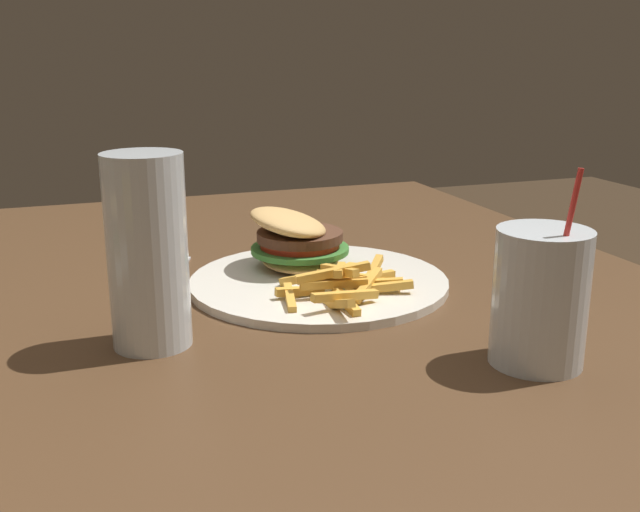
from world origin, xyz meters
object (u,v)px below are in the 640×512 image
Objects in this scene: beer_glass at (148,257)px; spoon at (165,286)px; meal_plate_near at (311,264)px; juice_glass at (540,302)px.

beer_glass is 0.18m from spoon.
meal_plate_near is at bearing 103.81° from spoon.
juice_glass is at bearing 63.04° from spoon.
meal_plate_near is 1.66× the size of beer_glass.
juice_glass is at bearing -158.60° from meal_plate_near.
juice_glass is (-0.30, -0.12, 0.04)m from meal_plate_near.
spoon is at bearing 42.56° from juice_glass.
beer_glass reaches higher than juice_glass.
meal_plate_near reaches higher than spoon.
juice_glass is (-0.16, -0.33, -0.03)m from beer_glass.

